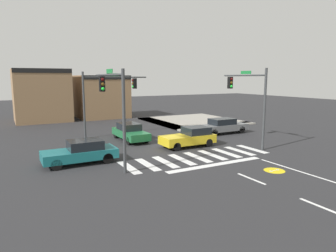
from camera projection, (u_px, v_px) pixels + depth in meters
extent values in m
plane|color=#2B2B2D|center=(165.00, 144.00, 24.13)|extent=(120.00, 120.00, 0.00)
cube|color=silver|center=(129.00, 167.00, 17.92)|extent=(0.53, 2.93, 0.01)
cube|color=silver|center=(148.00, 164.00, 18.50)|extent=(0.53, 2.93, 0.01)
cube|color=silver|center=(165.00, 162.00, 19.07)|extent=(0.53, 2.93, 0.01)
cube|color=silver|center=(182.00, 159.00, 19.65)|extent=(0.53, 2.93, 0.01)
cube|color=silver|center=(197.00, 157.00, 20.22)|extent=(0.53, 2.93, 0.01)
cube|color=silver|center=(212.00, 155.00, 20.80)|extent=(0.53, 2.93, 0.01)
cube|color=silver|center=(226.00, 153.00, 21.37)|extent=(0.53, 2.93, 0.01)
cube|color=silver|center=(239.00, 151.00, 21.95)|extent=(0.53, 2.93, 0.01)
cube|color=silver|center=(252.00, 149.00, 22.52)|extent=(0.53, 2.93, 0.01)
cube|color=white|center=(216.00, 164.00, 18.49)|extent=(6.80, 0.50, 0.01)
cube|color=white|center=(251.00, 179.00, 15.89)|extent=(0.16, 2.00, 0.01)
cube|color=white|center=(321.00, 207.00, 12.42)|extent=(0.16, 2.00, 0.01)
cylinder|color=yellow|center=(274.00, 170.00, 17.30)|extent=(1.19, 1.19, 0.01)
cylinder|color=white|center=(271.00, 171.00, 17.17)|extent=(0.19, 0.19, 0.00)
cylinder|color=white|center=(278.00, 170.00, 17.42)|extent=(0.19, 0.19, 0.00)
cube|color=white|center=(274.00, 170.00, 17.29)|extent=(0.53, 0.05, 0.00)
cube|color=#9E998E|center=(216.00, 126.00, 32.88)|extent=(10.00, 1.60, 0.15)
cube|color=#9E998E|center=(161.00, 123.00, 35.05)|extent=(1.60, 10.00, 0.15)
cube|color=#9E998E|center=(192.00, 121.00, 37.04)|extent=(10.00, 10.00, 0.15)
cube|color=#93704C|center=(41.00, 95.00, 36.94)|extent=(6.24, 6.21, 6.27)
cube|color=black|center=(43.00, 71.00, 33.97)|extent=(6.24, 0.50, 0.50)
cube|color=#93704C|center=(101.00, 97.00, 40.41)|extent=(6.16, 6.03, 5.52)
cube|color=black|center=(107.00, 77.00, 37.58)|extent=(6.16, 0.50, 0.50)
cylinder|color=#383A3D|center=(124.00, 122.00, 16.42)|extent=(0.18, 0.18, 5.70)
cylinder|color=#383A3D|center=(108.00, 75.00, 18.21)|extent=(0.12, 5.04, 0.12)
cube|color=black|center=(102.00, 84.00, 19.47)|extent=(0.32, 0.32, 0.95)
sphere|color=#470A0A|center=(103.00, 79.00, 19.28)|extent=(0.22, 0.22, 0.22)
sphere|color=#4C330C|center=(103.00, 84.00, 19.33)|extent=(0.22, 0.22, 0.22)
sphere|color=#1ED833|center=(103.00, 89.00, 19.37)|extent=(0.22, 0.22, 0.22)
cube|color=#197233|center=(109.00, 71.00, 17.96)|extent=(0.03, 1.10, 0.24)
cylinder|color=#383A3D|center=(264.00, 110.00, 21.79)|extent=(0.18, 0.18, 5.91)
cylinder|color=#383A3D|center=(244.00, 75.00, 23.38)|extent=(0.12, 4.54, 0.12)
cube|color=black|center=(230.00, 83.00, 24.82)|extent=(0.32, 0.32, 0.95)
sphere|color=#470A0A|center=(232.00, 79.00, 24.63)|extent=(0.22, 0.22, 0.22)
sphere|color=#4C330C|center=(231.00, 83.00, 24.67)|extent=(0.22, 0.22, 0.22)
sphere|color=#1ED833|center=(231.00, 86.00, 24.72)|extent=(0.22, 0.22, 0.22)
cube|color=#197233|center=(246.00, 72.00, 23.14)|extent=(0.03, 1.10, 0.24)
cylinder|color=#383A3D|center=(84.00, 105.00, 26.17)|extent=(0.18, 0.18, 5.74)
cylinder|color=#383A3D|center=(116.00, 77.00, 27.19)|extent=(5.88, 0.12, 0.12)
cube|color=black|center=(135.00, 83.00, 28.12)|extent=(0.32, 0.32, 0.95)
sphere|color=#470A0A|center=(133.00, 80.00, 27.99)|extent=(0.22, 0.22, 0.22)
sphere|color=#4C330C|center=(133.00, 83.00, 28.04)|extent=(0.22, 0.22, 0.22)
sphere|color=#1ED833|center=(133.00, 87.00, 28.09)|extent=(0.22, 0.22, 0.22)
cube|color=#197233|center=(113.00, 75.00, 27.02)|extent=(1.10, 0.03, 0.24)
cube|color=gold|center=(187.00, 139.00, 23.18)|extent=(4.17, 1.79, 0.63)
cube|color=black|center=(196.00, 130.00, 23.46)|extent=(1.85, 1.57, 0.57)
cylinder|color=black|center=(177.00, 147.00, 21.88)|extent=(0.63, 0.22, 0.63)
cylinder|color=black|center=(166.00, 143.00, 23.24)|extent=(0.63, 0.22, 0.63)
cylinder|color=black|center=(209.00, 143.00, 23.22)|extent=(0.63, 0.22, 0.63)
cylinder|color=black|center=(197.00, 139.00, 24.58)|extent=(0.63, 0.22, 0.63)
cube|color=slate|center=(223.00, 127.00, 28.72)|extent=(4.77, 1.75, 0.58)
cube|color=black|center=(222.00, 121.00, 28.57)|extent=(2.27, 1.54, 0.56)
cylinder|color=black|center=(231.00, 128.00, 30.19)|extent=(0.68, 0.22, 0.68)
cylinder|color=black|center=(242.00, 130.00, 28.86)|extent=(0.68, 0.22, 0.68)
cylinder|color=black|center=(204.00, 130.00, 28.65)|extent=(0.68, 0.22, 0.68)
cylinder|color=black|center=(214.00, 133.00, 27.33)|extent=(0.68, 0.22, 0.68)
cube|color=#196B70|center=(80.00, 154.00, 18.64)|extent=(4.41, 1.84, 0.58)
cube|color=black|center=(85.00, 145.00, 18.72)|extent=(2.01, 1.62, 0.56)
cylinder|color=black|center=(56.00, 165.00, 17.27)|extent=(0.65, 0.22, 0.65)
cylinder|color=black|center=(52.00, 158.00, 18.67)|extent=(0.65, 0.22, 0.65)
cylinder|color=black|center=(108.00, 158.00, 18.69)|extent=(0.65, 0.22, 0.65)
cylinder|color=black|center=(100.00, 153.00, 20.09)|extent=(0.65, 0.22, 0.65)
cube|color=#1E6638|center=(130.00, 134.00, 25.53)|extent=(1.72, 4.61, 0.58)
cube|color=black|center=(129.00, 126.00, 25.71)|extent=(1.51, 2.12, 0.56)
cylinder|color=black|center=(146.00, 139.00, 24.57)|extent=(0.22, 0.64, 0.64)
cylinder|color=black|center=(129.00, 141.00, 23.86)|extent=(0.22, 0.64, 0.64)
cylinder|color=black|center=(132.00, 133.00, 27.28)|extent=(0.22, 0.64, 0.64)
cylinder|color=black|center=(116.00, 135.00, 26.58)|extent=(0.22, 0.64, 0.64)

